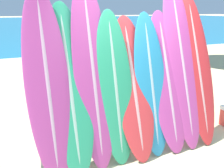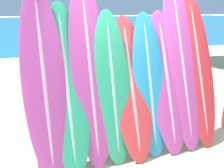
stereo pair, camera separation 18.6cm
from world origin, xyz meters
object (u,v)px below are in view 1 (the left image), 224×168
surfboard_rack (134,124)px  surfboard_slot_0 (47,83)px  surfboard_slot_3 (115,88)px  surfboard_slot_1 (70,89)px  surfboard_slot_2 (93,74)px  surfboard_slot_5 (151,84)px  person_far_left (83,37)px  surfboard_slot_6 (168,81)px  surfboard_slot_8 (198,69)px  person_far_right (43,53)px  surfboard_slot_4 (134,88)px  person_mid_beach (89,57)px  person_near_water (102,42)px  surfboard_slot_7 (182,63)px

surfboard_rack → surfboard_slot_0: size_ratio=1.14×
surfboard_slot_3 → surfboard_slot_1: bearing=176.0°
surfboard_slot_1 → surfboard_slot_2: surfboard_slot_2 is taller
surfboard_slot_5 → person_far_left: 7.18m
surfboard_slot_5 → surfboard_slot_6: 0.30m
surfboard_slot_2 → person_far_left: bearing=73.4°
surfboard_slot_8 → person_far_right: (-1.77, 4.06, -0.24)m
surfboard_slot_0 → surfboard_slot_3: 0.92m
surfboard_slot_4 → person_mid_beach: bearing=83.6°
surfboard_slot_3 → person_far_left: 7.31m
person_far_left → person_far_right: bearing=-12.5°
surfboard_slot_5 → person_near_water: surfboard_slot_5 is taller
surfboard_rack → surfboard_slot_0: surfboard_slot_0 is taller
surfboard_slot_3 → surfboard_slot_6: surfboard_slot_3 is taller
surfboard_rack → surfboard_slot_5: 0.64m
surfboard_rack → surfboard_slot_1: 1.12m
person_far_right → surfboard_slot_7: bearing=162.1°
person_far_left → surfboard_slot_7: bearing=17.7°
surfboard_slot_5 → surfboard_slot_6: bearing=3.0°
surfboard_slot_7 → person_far_left: bearing=84.9°
surfboard_slot_8 → person_far_left: size_ratio=1.29×
person_far_left → surfboard_slot_4: bearing=10.8°
person_far_left → person_near_water: bearing=49.8°
person_near_water → person_far_right: person_far_right is taller
surfboard_slot_2 → person_mid_beach: (0.92, 2.88, -0.32)m
surfboard_rack → person_mid_beach: person_mid_beach is taller
surfboard_rack → surfboard_slot_8: 1.38m
person_far_right → surfboard_slot_8: bearing=165.7°
surfboard_slot_2 → surfboard_slot_8: size_ratio=1.07×
surfboard_rack → surfboard_slot_6: surfboard_slot_6 is taller
person_mid_beach → person_far_right: (-0.92, 1.18, -0.01)m
surfboard_slot_5 → surfboard_slot_4: bearing=178.5°
person_mid_beach → person_far_left: size_ratio=0.95×
person_mid_beach → person_far_left: (1.18, 4.14, 0.05)m
surfboard_slot_3 → person_far_left: (1.80, 7.08, -0.06)m
surfboard_slot_2 → person_near_water: 6.64m
surfboard_slot_5 → surfboard_slot_8: surfboard_slot_8 is taller
surfboard_slot_0 → person_near_water: bearing=62.8°
person_near_water → surfboard_slot_3: bearing=154.8°
surfboard_rack → surfboard_slot_5: size_ratio=1.32×
surfboard_slot_5 → person_far_right: size_ratio=1.20×
surfboard_slot_0 → surfboard_slot_7: surfboard_slot_7 is taller
surfboard_slot_1 → person_near_water: surfboard_slot_1 is taller
surfboard_slot_3 → person_far_left: surfboard_slot_3 is taller
surfboard_slot_2 → surfboard_slot_1: bearing=-175.6°
surfboard_slot_5 → surfboard_slot_3: bearing=-179.6°
surfboard_rack → surfboard_slot_8: (1.18, 0.08, 0.71)m
surfboard_slot_8 → person_far_right: 4.44m
person_near_water → surfboard_rack: bearing=157.3°
surfboard_slot_8 → surfboard_rack: bearing=-175.9°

